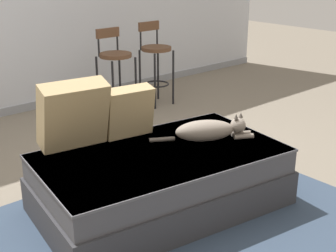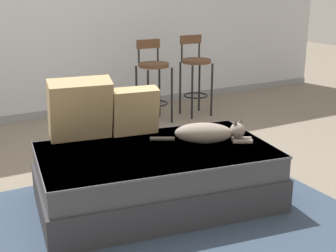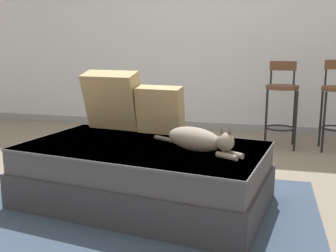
{
  "view_description": "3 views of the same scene",
  "coord_description": "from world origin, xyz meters",
  "views": [
    {
      "loc": [
        -1.84,
        -2.59,
        1.65
      ],
      "look_at": [
        0.15,
        -0.3,
        0.53
      ],
      "focal_mm": 50.0,
      "sensor_mm": 36.0,
      "label": 1
    },
    {
      "loc": [
        -1.42,
        -3.13,
        1.53
      ],
      "look_at": [
        0.15,
        -0.3,
        0.53
      ],
      "focal_mm": 50.0,
      "sensor_mm": 36.0,
      "label": 2
    },
    {
      "loc": [
        0.82,
        -2.86,
        1.07
      ],
      "look_at": [
        0.15,
        -0.3,
        0.53
      ],
      "focal_mm": 42.0,
      "sensor_mm": 36.0,
      "label": 3
    }
  ],
  "objects": [
    {
      "name": "couch",
      "position": [
        0.0,
        -0.4,
        0.21
      ],
      "size": [
        1.77,
        1.18,
        0.41
      ],
      "color": "#353539",
      "rests_on": "ground"
    },
    {
      "name": "throw_pillow_middle",
      "position": [
        0.02,
        -0.02,
        0.6
      ],
      "size": [
        0.38,
        0.23,
        0.37
      ],
      "color": "tan",
      "rests_on": "couch"
    },
    {
      "name": "wall_back_panel",
      "position": [
        0.0,
        2.25,
        1.3
      ],
      "size": [
        8.0,
        0.1,
        2.6
      ],
      "primitive_type": "cube",
      "color": "silver",
      "rests_on": "ground"
    },
    {
      "name": "wall_baseboard_trim",
      "position": [
        0.0,
        2.2,
        0.04
      ],
      "size": [
        8.0,
        0.02,
        0.09
      ],
      "primitive_type": "cube",
      "color": "gray",
      "rests_on": "ground"
    },
    {
      "name": "cat",
      "position": [
        0.39,
        -0.46,
        0.49
      ],
      "size": [
        0.66,
        0.45,
        0.19
      ],
      "color": "gray",
      "rests_on": "couch"
    },
    {
      "name": "bar_stool_near_window",
      "position": [
        0.94,
        1.47,
        0.53
      ],
      "size": [
        0.34,
        0.34,
        0.92
      ],
      "color": "black",
      "rests_on": "ground"
    },
    {
      "name": "throw_pillow_corner",
      "position": [
        -0.39,
        0.04,
        0.65
      ],
      "size": [
        0.48,
        0.34,
        0.47
      ],
      "color": "tan",
      "rests_on": "couch"
    },
    {
      "name": "area_rug",
      "position": [
        0.0,
        -0.7,
        0.0
      ],
      "size": [
        2.34,
        2.05,
        0.01
      ],
      "primitive_type": "cube",
      "color": "#334256",
      "rests_on": "ground"
    },
    {
      "name": "ground_plane",
      "position": [
        0.0,
        0.0,
        0.0
      ],
      "size": [
        16.0,
        16.0,
        0.0
      ],
      "primitive_type": "plane",
      "color": "slate",
      "rests_on": "ground"
    },
    {
      "name": "bar_stool_by_doorway",
      "position": [
        1.5,
        1.47,
        0.55
      ],
      "size": [
        0.34,
        0.34,
        0.94
      ],
      "color": "black",
      "rests_on": "ground"
    }
  ]
}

